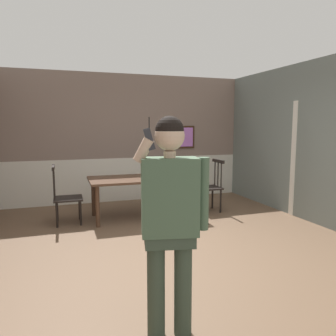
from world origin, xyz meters
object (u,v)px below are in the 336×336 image
at_px(chair_near_window, 66,196).
at_px(person_figure, 171,212).
at_px(chair_by_doorway, 210,186).
at_px(dining_table, 143,182).

relative_size(chair_near_window, person_figure, 0.58).
distance_m(chair_near_window, chair_by_doorway, 2.69).
height_order(dining_table, chair_by_doorway, chair_by_doorway).
height_order(chair_near_window, chair_by_doorway, chair_by_doorway).
xyz_separation_m(dining_table, person_figure, (-0.67, -3.38, 0.36)).
distance_m(dining_table, chair_by_doorway, 1.35).
relative_size(chair_near_window, chair_by_doorway, 0.99).
distance_m(chair_near_window, person_figure, 3.52).
bearing_deg(dining_table, chair_near_window, 178.91).
distance_m(dining_table, chair_near_window, 1.36).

